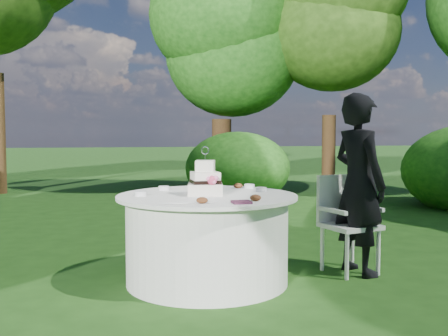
{
  "coord_description": "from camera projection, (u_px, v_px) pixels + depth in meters",
  "views": [
    {
      "loc": [
        -0.79,
        -4.44,
        1.32
      ],
      "look_at": [
        0.15,
        0.0,
        1.0
      ],
      "focal_mm": 42.0,
      "sensor_mm": 36.0,
      "label": 1
    }
  ],
  "objects": [
    {
      "name": "napkins",
      "position": [
        241.0,
        202.0,
        3.99
      ],
      "size": [
        0.14,
        0.14,
        0.02
      ],
      "primitive_type": "cube",
      "color": "#4B2037",
      "rests_on": "table"
    },
    {
      "name": "guest",
      "position": [
        359.0,
        184.0,
        4.82
      ],
      "size": [
        0.54,
        0.69,
        1.67
      ],
      "primitive_type": "imported",
      "rotation": [
        0.0,
        0.0,
        1.83
      ],
      "color": "black",
      "rests_on": "ground"
    },
    {
      "name": "cake",
      "position": [
        205.0,
        182.0,
        4.52
      ],
      "size": [
        0.34,
        0.34,
        0.42
      ],
      "color": "beige",
      "rests_on": "table"
    },
    {
      "name": "petal_cups",
      "position": [
        233.0,
        194.0,
        4.39
      ],
      "size": [
        0.61,
        1.08,
        0.05
      ],
      "color": "#562D16",
      "rests_on": "table"
    },
    {
      "name": "table",
      "position": [
        207.0,
        238.0,
        4.56
      ],
      "size": [
        1.56,
        1.56,
        0.77
      ],
      "color": "silver",
      "rests_on": "ground"
    },
    {
      "name": "ground",
      "position": [
        207.0,
        282.0,
        4.59
      ],
      "size": [
        80.0,
        80.0,
        0.0
      ],
      "primitive_type": "plane",
      "color": "#183A0F",
      "rests_on": "ground"
    },
    {
      "name": "votives",
      "position": [
        205.0,
        189.0,
        4.78
      ],
      "size": [
        1.19,
        0.49,
        0.04
      ],
      "color": "white",
      "rests_on": "table"
    },
    {
      "name": "chair",
      "position": [
        345.0,
        216.0,
        4.93
      ],
      "size": [
        0.55,
        0.54,
        0.9
      ],
      "color": "silver",
      "rests_on": "ground"
    },
    {
      "name": "feather_plume",
      "position": [
        188.0,
        203.0,
        3.98
      ],
      "size": [
        0.48,
        0.07,
        0.01
      ],
      "primitive_type": "ellipsoid",
      "color": "white",
      "rests_on": "table"
    }
  ]
}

